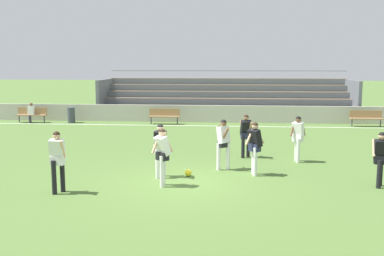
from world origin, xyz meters
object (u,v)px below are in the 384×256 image
(bench_near_bin, at_px, (164,115))
(player_dark_deep_cover, at_px, (246,132))
(trash_bin, at_px, (71,115))
(spectator_seated, at_px, (31,111))
(bench_near_wall_gap, at_px, (366,117))
(bleacher_stand, at_px, (226,97))
(player_white_wide_right, at_px, (57,156))
(player_white_on_ball, at_px, (223,140))
(player_white_wide_left, at_px, (162,152))
(soccer_ball, at_px, (188,173))
(player_white_challenging, at_px, (298,135))
(player_dark_pressing_high, at_px, (160,146))
(player_dark_dropping_back, at_px, (255,144))
(bench_far_left, at_px, (32,113))
(player_dark_trailing_run, at_px, (381,155))

(bench_near_bin, bearing_deg, player_dark_deep_cover, -63.84)
(trash_bin, bearing_deg, spectator_seated, -175.17)
(bench_near_wall_gap, bearing_deg, trash_bin, 179.71)
(bleacher_stand, height_order, player_white_wide_right, bleacher_stand)
(bench_near_wall_gap, relative_size, player_white_on_ball, 1.06)
(bleacher_stand, distance_m, player_white_wide_left, 17.17)
(player_white_wide_left, xyz_separation_m, soccer_ball, (0.63, 1.20, -0.91))
(player_dark_deep_cover, xyz_separation_m, soccer_ball, (-1.90, -3.04, -0.86))
(trash_bin, relative_size, player_white_challenging, 0.55)
(trash_bin, bearing_deg, bench_near_bin, -0.88)
(player_white_on_ball, bearing_deg, player_white_wide_left, -128.21)
(spectator_seated, bearing_deg, bench_near_bin, 0.83)
(trash_bin, relative_size, player_dark_pressing_high, 0.54)
(spectator_seated, distance_m, player_white_challenging, 17.25)
(spectator_seated, distance_m, player_dark_dropping_back, 17.26)
(bench_far_left, bearing_deg, bench_near_wall_gap, 0.00)
(bench_near_wall_gap, bearing_deg, bench_far_left, 180.00)
(bench_near_wall_gap, distance_m, player_dark_pressing_high, 15.73)
(player_dark_trailing_run, bearing_deg, player_dark_pressing_high, 174.93)
(bleacher_stand, xyz_separation_m, player_dark_pressing_high, (-1.81, -16.08, -0.31))
(bench_far_left, xyz_separation_m, player_dark_trailing_run, (16.25, -12.90, 0.41))
(player_white_wide_right, relative_size, player_dark_deep_cover, 1.05)
(player_white_on_ball, relative_size, player_white_challenging, 1.02)
(bench_near_bin, relative_size, player_dark_deep_cover, 1.10)
(bench_far_left, relative_size, spectator_seated, 1.49)
(trash_bin, distance_m, player_white_wide_left, 15.43)
(spectator_seated, xyz_separation_m, player_dark_pressing_high, (9.77, -12.21, 0.31))
(player_white_wide_right, bearing_deg, bench_near_wall_gap, 49.31)
(player_white_on_ball, bearing_deg, player_white_challenging, 29.05)
(spectator_seated, distance_m, player_dark_deep_cover, 15.40)
(player_dark_pressing_high, distance_m, player_white_wide_right, 3.21)
(player_white_challenging, distance_m, player_dark_deep_cover, 1.93)
(soccer_ball, bearing_deg, trash_bin, 123.92)
(spectator_seated, height_order, player_dark_trailing_run, player_dark_trailing_run)
(trash_bin, bearing_deg, bench_far_left, -177.94)
(bench_near_bin, distance_m, soccer_ball, 12.41)
(bench_near_bin, bearing_deg, bench_near_wall_gap, 0.00)
(bleacher_stand, xyz_separation_m, player_white_on_ball, (0.13, -14.91, -0.30))
(bench_near_bin, xyz_separation_m, trash_bin, (-5.65, 0.09, -0.09))
(bench_near_bin, distance_m, player_dark_pressing_high, 12.45)
(player_dark_dropping_back, bearing_deg, player_white_challenging, 52.00)
(bleacher_stand, bearing_deg, player_dark_dropping_back, -85.83)
(player_dark_dropping_back, relative_size, soccer_ball, 7.74)
(trash_bin, bearing_deg, player_dark_pressing_high, -59.28)
(player_white_wide_right, bearing_deg, player_dark_deep_cover, 44.58)
(trash_bin, distance_m, player_dark_pressing_high, 14.45)
(player_dark_trailing_run, xyz_separation_m, player_white_wide_left, (-6.26, -0.44, 0.06))
(bleacher_stand, relative_size, player_dark_trailing_run, 10.17)
(bench_near_wall_gap, distance_m, trash_bin, 17.13)
(bench_near_bin, height_order, spectator_seated, spectator_seated)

